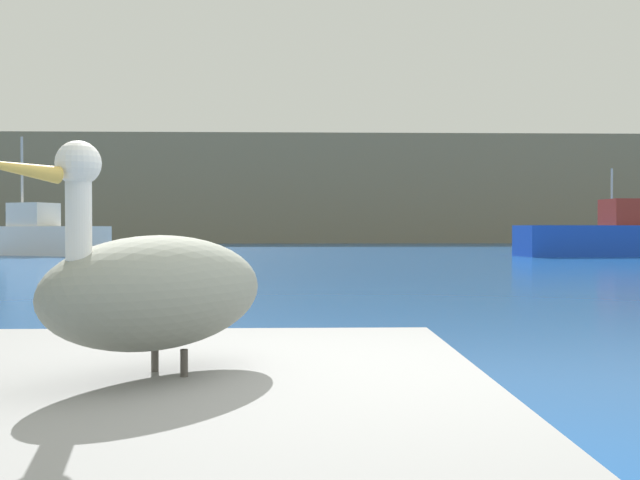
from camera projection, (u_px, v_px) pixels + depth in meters
name	position (u px, v px, depth m)	size (l,w,h in m)	color
hillside_backdrop	(307.00, 192.00, 68.00)	(140.00, 15.38, 9.35)	#7F755B
pier_dock	(160.00, 471.00, 2.82)	(2.59, 2.69, 0.75)	gray
pelican	(156.00, 289.00, 2.79)	(1.03, 1.23, 0.89)	gray
fishing_boat_blue	(606.00, 236.00, 33.58)	(7.89, 3.01, 5.41)	blue
fishing_boat_white	(47.00, 236.00, 34.40)	(5.97, 3.94, 5.76)	white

